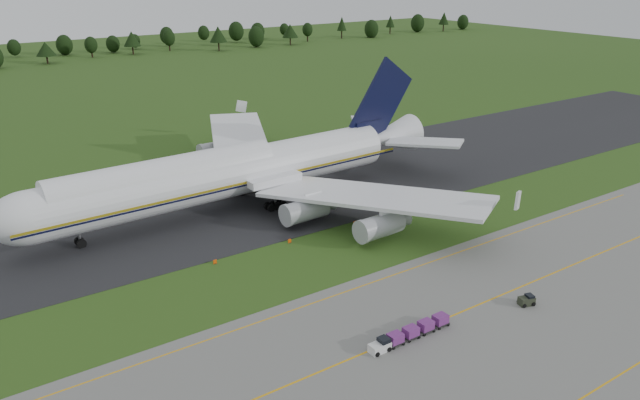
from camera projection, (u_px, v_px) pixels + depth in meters
ground at (324, 257)px, 90.20m from camera, size 600.00×600.00×0.00m
apron at (513, 378)px, 64.01m from camera, size 300.00×52.00×0.06m
taxiway at (235, 200)px, 111.74m from camera, size 300.00×40.00×0.08m
apron_markings at (462, 345)px, 69.40m from camera, size 300.00×30.20×0.01m
aircraft at (234, 172)px, 106.12m from camera, size 81.63×79.71×22.98m
baggage_train at (409, 333)px, 70.29m from camera, size 11.30×1.45×1.39m
utility_cart at (526, 301)px, 77.38m from camera, size 2.16×1.64×1.05m
edge_markers at (323, 232)px, 97.99m from camera, size 37.79×0.30×0.60m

